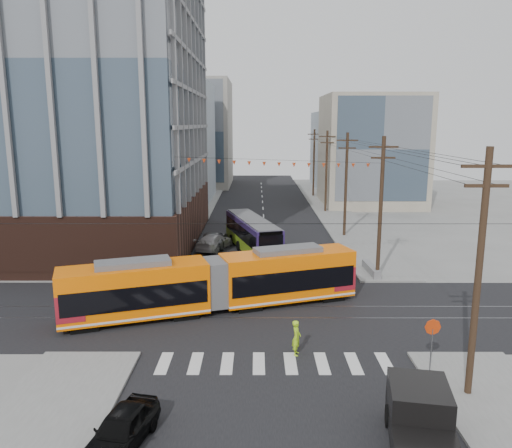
{
  "coord_description": "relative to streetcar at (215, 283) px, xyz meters",
  "views": [
    {
      "loc": [
        -0.91,
        -26.29,
        11.9
      ],
      "look_at": [
        -0.96,
        11.08,
        4.36
      ],
      "focal_mm": 35.0,
      "sensor_mm": 36.0,
      "label": 1
    }
  ],
  "objects": [
    {
      "name": "jersey_barrier",
      "position": [
        11.91,
        7.9,
        -1.46
      ],
      "size": [
        1.01,
        3.77,
        0.75
      ],
      "primitive_type": "cube",
      "rotation": [
        0.0,
        0.0,
        0.05
      ],
      "color": "gray",
      "rests_on": "ground"
    },
    {
      "name": "pickup_truck",
      "position": [
        8.61,
        -14.91,
        -0.78
      ],
      "size": [
        3.31,
        6.52,
        2.11
      ],
      "primitive_type": null,
      "rotation": [
        0.0,
        0.0,
        -0.18
      ],
      "color": "black",
      "rests_on": "ground"
    },
    {
      "name": "office_building",
      "position": [
        -18.39,
        18.69,
        12.47
      ],
      "size": [
        30.0,
        25.0,
        28.6
      ],
      "primitive_type": "cube",
      "color": "#381E16",
      "rests_on": "ground"
    },
    {
      "name": "stop_sign",
      "position": [
        11.08,
        -8.34,
        -0.53
      ],
      "size": [
        0.85,
        0.85,
        2.61
      ],
      "primitive_type": null,
      "rotation": [
        0.0,
        0.0,
        0.08
      ],
      "color": "red",
      "rests_on": "ground"
    },
    {
      "name": "streetcar",
      "position": [
        0.0,
        0.0,
        0.0
      ],
      "size": [
        18.87,
        8.65,
        3.67
      ],
      "primitive_type": null,
      "rotation": [
        0.0,
        0.0,
        0.33
      ],
      "color": "#FF6902",
      "rests_on": "ground"
    },
    {
      "name": "city_bus",
      "position": [
        2.3,
        15.35,
        -0.21
      ],
      "size": [
        5.59,
        11.69,
        3.24
      ],
      "primitive_type": null,
      "rotation": [
        0.0,
        0.0,
        0.28
      ],
      "color": "#2C1C51",
      "rests_on": "ground"
    },
    {
      "name": "parked_car_grey",
      "position": [
        -1.56,
        17.29,
        -1.11
      ],
      "size": [
        2.65,
        5.31,
        1.45
      ],
      "primitive_type": "imported",
      "rotation": [
        0.0,
        0.0,
        3.09
      ],
      "color": "#575858",
      "rests_on": "ground"
    },
    {
      "name": "bg_bldg_nw_far",
      "position": [
        -10.39,
        67.69,
        8.17
      ],
      "size": [
        16.0,
        18.0,
        20.0
      ],
      "primitive_type": "cube",
      "color": "gray",
      "rests_on": "ground"
    },
    {
      "name": "bg_bldg_ne_near",
      "position": [
        19.61,
        43.69,
        6.17
      ],
      "size": [
        14.0,
        14.0,
        16.0
      ],
      "primitive_type": "cube",
      "color": "gray",
      "rests_on": "ground"
    },
    {
      "name": "bg_bldg_ne_far",
      "position": [
        21.61,
        63.69,
        5.17
      ],
      "size": [
        16.0,
        16.0,
        14.0
      ],
      "primitive_type": "cube",
      "color": "#8C99A5",
      "rests_on": "ground"
    },
    {
      "name": "parked_car_silver",
      "position": [
        -2.46,
        8.23,
        -1.1
      ],
      "size": [
        2.59,
        4.68,
        1.46
      ],
      "primitive_type": "imported",
      "rotation": [
        0.0,
        0.0,
        2.89
      ],
      "color": "#B1B1B1",
      "rests_on": "ground"
    },
    {
      "name": "utility_pole_far",
      "position": [
        12.11,
        51.69,
        3.67
      ],
      "size": [
        0.3,
        0.3,
        11.0
      ],
      "primitive_type": "cylinder",
      "color": "black",
      "rests_on": "ground"
    },
    {
      "name": "bg_bldg_nw_near",
      "position": [
        -13.39,
        47.69,
        7.17
      ],
      "size": [
        18.0,
        16.0,
        18.0
      ],
      "primitive_type": "cube",
      "color": "#8C99A5",
      "rests_on": "ground"
    },
    {
      "name": "parked_car_white",
      "position": [
        -1.39,
        16.02,
        -1.09
      ],
      "size": [
        3.75,
        5.52,
        1.48
      ],
      "primitive_type": "imported",
      "rotation": [
        0.0,
        0.0,
        2.78
      ],
      "color": "#BBB8B8",
      "rests_on": "ground"
    },
    {
      "name": "black_sedan",
      "position": [
        -2.36,
        -13.92,
        -1.12
      ],
      "size": [
        2.55,
        4.42,
        1.42
      ],
      "primitive_type": "imported",
      "rotation": [
        0.0,
        0.0,
        -0.22
      ],
      "color": "black",
      "rests_on": "ground"
    },
    {
      "name": "pedestrian",
      "position": [
        4.77,
        -6.32,
        -0.89
      ],
      "size": [
        0.55,
        0.75,
        1.89
      ],
      "primitive_type": "imported",
      "rotation": [
        0.0,
        0.0,
        1.42
      ],
      "color": "#A5DC1C",
      "rests_on": "ground"
    },
    {
      "name": "ground",
      "position": [
        3.61,
        -4.31,
        -1.83
      ],
      "size": [
        160.0,
        160.0,
        0.0
      ],
      "primitive_type": "plane",
      "color": "slate"
    },
    {
      "name": "utility_pole_near",
      "position": [
        12.11,
        -10.31,
        3.67
      ],
      "size": [
        0.3,
        0.3,
        11.0
      ],
      "primitive_type": "cylinder",
      "color": "black",
      "rests_on": "ground"
    }
  ]
}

